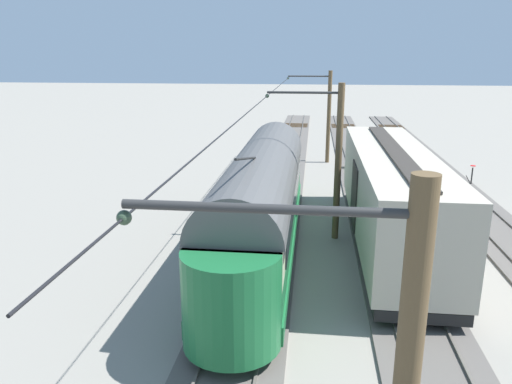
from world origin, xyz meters
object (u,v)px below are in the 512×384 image
object	(u,v)px
vintage_streetcar	(262,198)
switch_stand	(472,174)
catenary_pole_mid_near	(336,159)
track_end_bumper	(359,164)
boxcar_adjacent	(391,194)
catenary_pole_foreground	(327,115)

from	to	relation	value
vintage_streetcar	switch_stand	distance (m)	16.56
catenary_pole_mid_near	track_end_bumper	distance (m)	13.99
boxcar_adjacent	catenary_pole_mid_near	size ratio (longest dim) A/B	2.13
catenary_pole_mid_near	boxcar_adjacent	bearing A→B (deg)	167.00
boxcar_adjacent	catenary_pole_foreground	world-z (taller)	catenary_pole_foreground
boxcar_adjacent	switch_stand	xyz separation A→B (m)	(-6.35, -10.38, -1.46)
catenary_pole_mid_near	track_end_bumper	bearing A→B (deg)	-99.50
boxcar_adjacent	track_end_bumper	world-z (taller)	boxcar_adjacent
switch_stand	track_end_bumper	distance (m)	7.30
vintage_streetcar	boxcar_adjacent	world-z (taller)	vintage_streetcar
boxcar_adjacent	catenary_pole_mid_near	bearing A→B (deg)	-13.00
vintage_streetcar	switch_stand	world-z (taller)	vintage_streetcar
catenary_pole_mid_near	switch_stand	world-z (taller)	catenary_pole_mid_near
vintage_streetcar	track_end_bumper	world-z (taller)	vintage_streetcar
switch_stand	track_end_bumper	world-z (taller)	switch_stand
vintage_streetcar	track_end_bumper	size ratio (longest dim) A/B	9.39
switch_stand	track_end_bumper	size ratio (longest dim) A/B	0.69
vintage_streetcar	catenary_pole_foreground	bearing A→B (deg)	-99.31
catenary_pole_foreground	catenary_pole_mid_near	world-z (taller)	same
vintage_streetcar	boxcar_adjacent	size ratio (longest dim) A/B	1.21
vintage_streetcar	catenary_pole_foreground	distance (m)	17.82
catenary_pole_foreground	switch_stand	xyz separation A→B (m)	(-8.60, 5.72, -2.76)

